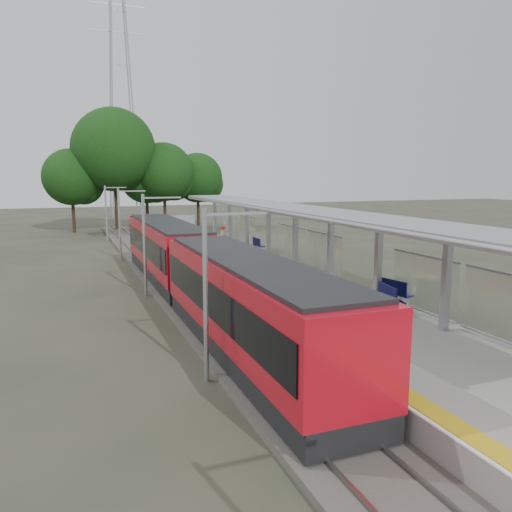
% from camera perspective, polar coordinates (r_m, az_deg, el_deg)
% --- Properties ---
extents(trackbed, '(3.00, 70.00, 0.24)m').
position_cam_1_polar(trackbed, '(28.59, -9.18, -3.52)').
color(trackbed, '#59544C').
rests_on(trackbed, ground).
extents(platform, '(6.00, 50.00, 1.00)m').
position_cam_1_polar(platform, '(29.74, -0.69, -2.16)').
color(platform, gray).
rests_on(platform, ground).
extents(tactile_strip, '(0.60, 50.00, 0.02)m').
position_cam_1_polar(tactile_strip, '(28.86, -5.44, -1.51)').
color(tactile_strip, gold).
rests_on(tactile_strip, platform).
extents(end_fence, '(6.00, 0.10, 1.20)m').
position_cam_1_polar(end_fence, '(53.46, -10.12, 3.95)').
color(end_fence, '#9EA0A5').
rests_on(end_fence, platform).
extents(train, '(2.74, 27.60, 3.62)m').
position_cam_1_polar(train, '(23.49, -6.77, -1.42)').
color(train, black).
rests_on(train, ground).
extents(canopy, '(3.27, 38.00, 3.66)m').
position_cam_1_polar(canopy, '(26.39, 5.49, 4.47)').
color(canopy, '#9EA0A5').
rests_on(canopy, platform).
extents(pylon, '(8.00, 4.00, 38.00)m').
position_cam_1_polar(pylon, '(81.82, -15.21, 17.77)').
color(pylon, '#9EA0A5').
rests_on(pylon, ground).
extents(tree_cluster, '(20.99, 9.75, 13.88)m').
position_cam_1_polar(tree_cluster, '(60.15, -13.90, 10.10)').
color(tree_cluster, '#382316').
rests_on(tree_cluster, ground).
extents(catenary_masts, '(2.08, 48.16, 5.40)m').
position_cam_1_polar(catenary_masts, '(26.84, -12.47, 1.61)').
color(catenary_masts, '#9EA0A5').
rests_on(catenary_masts, ground).
extents(bench_near, '(0.72, 1.61, 1.06)m').
position_cam_1_polar(bench_near, '(20.62, 15.04, -4.57)').
color(bench_near, '#0E0F49').
rests_on(bench_near, platform).
extents(bench_mid, '(0.81, 1.63, 1.07)m').
position_cam_1_polar(bench_mid, '(21.72, 15.46, -3.88)').
color(bench_mid, '#0E0F49').
rests_on(bench_mid, platform).
extents(bench_far, '(0.46, 1.43, 0.98)m').
position_cam_1_polar(bench_far, '(35.44, 0.23, 1.35)').
color(bench_far, '#0E0F49').
rests_on(bench_far, platform).
extents(info_pillar_far, '(0.36, 0.36, 1.61)m').
position_cam_1_polar(info_pillar_far, '(37.14, -3.75, 1.97)').
color(info_pillar_far, beige).
rests_on(info_pillar_far, platform).
extents(litter_bin, '(0.44, 0.44, 0.83)m').
position_cam_1_polar(litter_bin, '(28.32, 2.69, -0.86)').
color(litter_bin, '#9EA0A5').
rests_on(litter_bin, platform).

